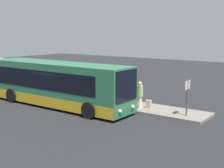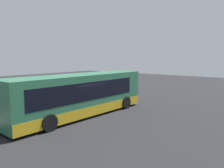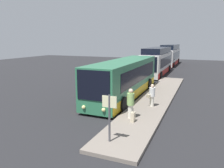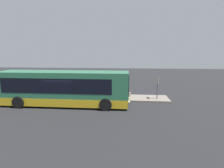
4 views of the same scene
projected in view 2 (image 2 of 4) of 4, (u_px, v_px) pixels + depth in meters
ground at (82, 116)px, 16.30m from camera, size 80.00×80.00×0.00m
platform at (59, 109)px, 18.12m from camera, size 20.00×2.54×0.18m
bus_lead at (80, 95)px, 16.22m from camera, size 11.85×2.81×3.10m
passenger_boarding at (106, 90)px, 21.86m from camera, size 0.70×0.61×1.80m
passenger_waiting at (81, 94)px, 20.15m from camera, size 0.67×0.64×1.59m
suitcase at (107, 95)px, 22.54m from camera, size 0.34×0.19×0.80m
sign_post at (125, 82)px, 24.36m from camera, size 0.10×0.69×2.21m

